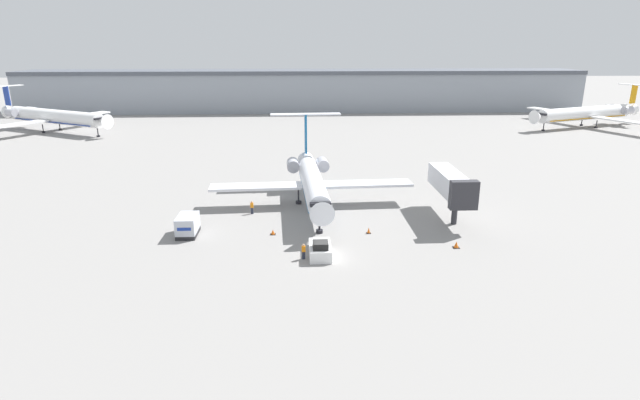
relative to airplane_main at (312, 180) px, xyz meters
The scene contains 13 objects.
ground_plane 18.52m from the airplane_main, 87.83° to the right, with size 600.00×600.00×0.00m, color gray.
terminal_building 101.88m from the airplane_main, 89.61° to the left, with size 180.00×16.80×13.08m.
airplane_main is the anchor object (origin of this frame).
pushback_tug 17.81m from the airplane_main, 89.06° to the right, with size 2.25×4.33×1.95m.
luggage_cart 18.38m from the airplane_main, 143.67° to the right, with size 2.19×3.77×2.33m.
worker_near_tug 18.48m from the airplane_main, 94.50° to the right, with size 0.40×0.24×1.66m.
worker_by_wing 9.06m from the airplane_main, 155.69° to the right, with size 0.40×0.24×1.73m.
traffic_cone_left 12.60m from the airplane_main, 113.68° to the right, with size 0.62×0.62×0.59m.
traffic_cone_right 13.31m from the airplane_main, 61.01° to the right, with size 0.51×0.51×0.72m.
traffic_cone_mid 22.31m from the airplane_main, 46.67° to the right, with size 0.71×0.71×0.71m.
airplane_parked_far_left 88.68m from the airplane_main, 135.10° to the left, with size 36.11×30.30×10.74m.
airplane_parked_far_right 98.17m from the airplane_main, 40.27° to the left, with size 36.63×37.87×10.57m.
jet_bridge 18.34m from the airplane_main, 20.27° to the right, with size 3.20×11.78×6.19m.
Camera 1 is at (-2.66, -47.22, 21.11)m, focal length 28.00 mm.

